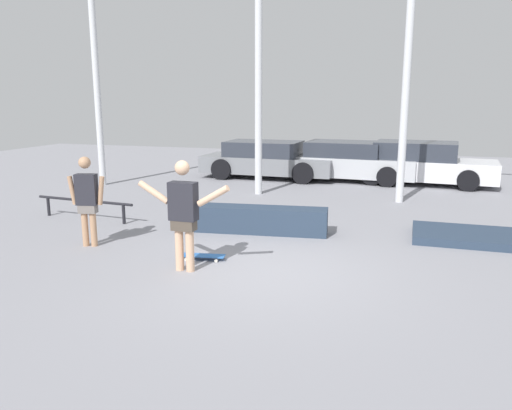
% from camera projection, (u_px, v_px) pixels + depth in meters
% --- Properties ---
extents(ground_plane, '(36.00, 36.00, 0.00)m').
position_uv_depth(ground_plane, '(261.00, 271.00, 7.86)').
color(ground_plane, gray).
extents(skateboarder, '(1.53, 0.23, 1.75)m').
position_uv_depth(skateboarder, '(183.00, 211.00, 7.68)').
color(skateboarder, '#DBAD89').
rests_on(skateboarder, ground_plane).
extents(skateboard, '(0.78, 0.34, 0.08)m').
position_uv_depth(skateboard, '(202.00, 256.00, 8.40)').
color(skateboard, '#2D66B2').
rests_on(skateboard, ground_plane).
extents(grind_box, '(2.89, 0.87, 0.52)m').
position_uv_depth(grind_box, '(256.00, 220.00, 10.08)').
color(grind_box, '#28384C').
rests_on(grind_box, ground_plane).
extents(manual_pad, '(2.24, 1.38, 0.15)m').
position_uv_depth(manual_pad, '(474.00, 237.00, 9.53)').
color(manual_pad, '#28384C').
rests_on(manual_pad, ground_plane).
extents(grind_rail, '(2.55, 0.27, 0.46)m').
position_uv_depth(grind_rail, '(84.00, 204.00, 11.11)').
color(grind_rail, black).
rests_on(grind_rail, ground_plane).
extents(canopy_support_left, '(5.30, 0.20, 6.35)m').
position_uv_depth(canopy_support_left, '(173.00, 57.00, 14.13)').
color(canopy_support_left, silver).
rests_on(canopy_support_left, ground_plane).
extents(parked_car_grey, '(4.52, 1.97, 1.24)m').
position_uv_depth(parked_car_grey, '(267.00, 160.00, 16.94)').
color(parked_car_grey, slate).
rests_on(parked_car_grey, ground_plane).
extents(parked_car_silver, '(4.41, 2.12, 1.27)m').
position_uv_depth(parked_car_silver, '(348.00, 161.00, 16.45)').
color(parked_car_silver, '#B7BABF').
rests_on(parked_car_silver, ground_plane).
extents(parked_car_white, '(4.59, 2.15, 1.33)m').
position_uv_depth(parked_car_white, '(419.00, 164.00, 15.76)').
color(parked_car_white, white).
rests_on(parked_car_white, ground_plane).
extents(bystander, '(0.69, 0.26, 1.65)m').
position_uv_depth(bystander, '(87.00, 197.00, 9.00)').
color(bystander, tan).
rests_on(bystander, ground_plane).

